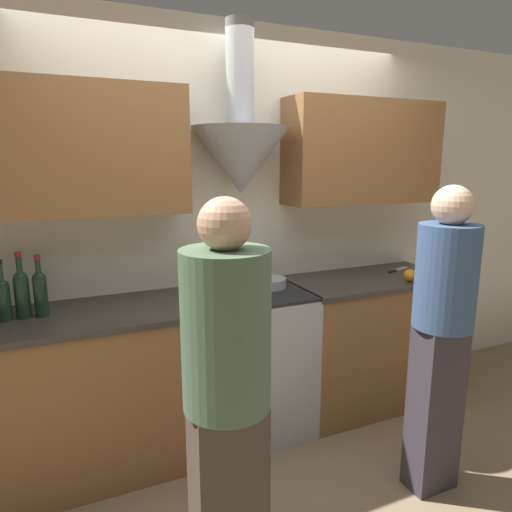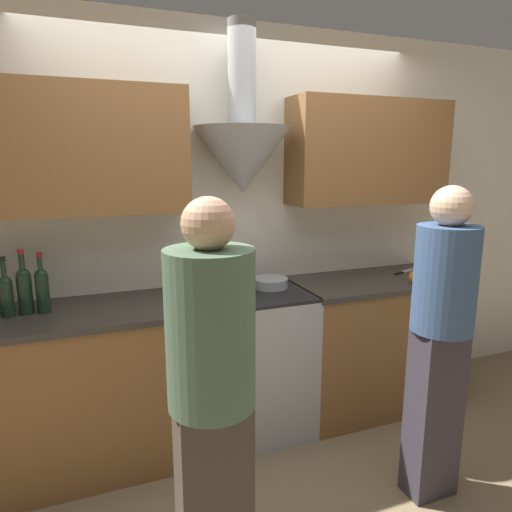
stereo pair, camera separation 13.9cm
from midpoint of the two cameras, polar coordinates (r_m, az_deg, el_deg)
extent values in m
plane|color=#847051|center=(3.00, 3.15, -23.75)|extent=(12.00, 12.00, 0.00)
cube|color=silver|center=(3.08, -1.57, 3.54)|extent=(8.40, 0.06, 2.60)
cone|color=#A8AAAF|center=(2.87, -0.29, 11.86)|extent=(0.60, 0.60, 0.40)
cylinder|color=#A8AAAF|center=(2.91, -0.30, 21.80)|extent=(0.17, 0.17, 0.60)
cube|color=brown|center=(2.70, -20.84, 12.27)|extent=(1.26, 0.32, 0.70)
cube|color=brown|center=(3.32, 15.10, 12.40)|extent=(1.14, 0.32, 0.70)
cube|color=brown|center=(2.86, -18.76, -15.73)|extent=(1.26, 0.60, 0.90)
cube|color=#38332D|center=(2.68, -19.43, -6.76)|extent=(1.28, 0.62, 0.03)
cube|color=brown|center=(3.45, 15.36, -10.59)|extent=(1.14, 0.60, 0.90)
cube|color=#38332D|center=(3.31, 15.81, -3.04)|extent=(1.17, 0.62, 0.03)
cube|color=#A8AAAF|center=(3.03, 0.66, -13.28)|extent=(0.71, 0.60, 0.92)
cube|color=black|center=(2.80, 2.96, -16.33)|extent=(0.50, 0.01, 0.41)
cube|color=black|center=(2.86, 0.68, -4.73)|extent=(0.71, 0.60, 0.02)
cube|color=#A8AAAF|center=(3.12, -1.16, -4.46)|extent=(0.71, 0.06, 0.10)
cylinder|color=black|center=(2.70, -27.41, -4.85)|extent=(0.07, 0.07, 0.18)
sphere|color=black|center=(2.68, -27.60, -2.95)|extent=(0.07, 0.07, 0.07)
cylinder|color=black|center=(2.66, -27.73, -1.60)|extent=(0.03, 0.03, 0.10)
cylinder|color=black|center=(2.65, -27.86, -0.34)|extent=(0.03, 0.03, 0.02)
cylinder|color=black|center=(2.70, -25.59, -4.38)|extent=(0.08, 0.08, 0.21)
sphere|color=black|center=(2.67, -25.79, -2.20)|extent=(0.07, 0.07, 0.07)
cylinder|color=black|center=(2.66, -25.92, -0.80)|extent=(0.03, 0.03, 0.10)
cylinder|color=maroon|center=(2.65, -26.04, 0.49)|extent=(0.03, 0.03, 0.02)
cylinder|color=black|center=(2.68, -23.76, -4.37)|extent=(0.07, 0.07, 0.21)
sphere|color=black|center=(2.65, -23.94, -2.21)|extent=(0.07, 0.07, 0.07)
cylinder|color=black|center=(2.64, -24.05, -0.98)|extent=(0.03, 0.03, 0.09)
cylinder|color=maroon|center=(2.63, -24.14, 0.16)|extent=(0.03, 0.03, 0.02)
cylinder|color=#A8AAAF|center=(2.75, -2.14, -3.57)|extent=(0.23, 0.23, 0.15)
cylinder|color=#A8AAAF|center=(2.96, 3.14, -3.36)|extent=(0.23, 0.23, 0.06)
sphere|color=orange|center=(3.25, 20.43, -2.52)|extent=(0.09, 0.09, 0.09)
cube|color=silver|center=(3.60, 19.54, -1.74)|extent=(0.16, 0.09, 0.01)
cube|color=black|center=(3.49, 18.53, -2.06)|extent=(0.10, 0.05, 0.01)
cube|color=#473D33|center=(2.05, -3.05, -28.39)|extent=(0.28, 0.18, 0.85)
cylinder|color=#4C664C|center=(1.67, -3.32, -9.18)|extent=(0.33, 0.33, 0.60)
sphere|color=tan|center=(1.58, -3.49, 4.03)|extent=(0.19, 0.19, 0.19)
cube|color=#38333D|center=(2.69, 22.76, -17.71)|extent=(0.26, 0.17, 0.91)
cylinder|color=#38517A|center=(2.43, 24.11, -2.67)|extent=(0.30, 0.30, 0.53)
sphere|color=#E0B28E|center=(2.38, 24.83, 5.65)|extent=(0.20, 0.20, 0.20)
camera|label=1|loc=(0.07, -88.53, 0.31)|focal=32.00mm
camera|label=2|loc=(0.07, 91.47, -0.31)|focal=32.00mm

